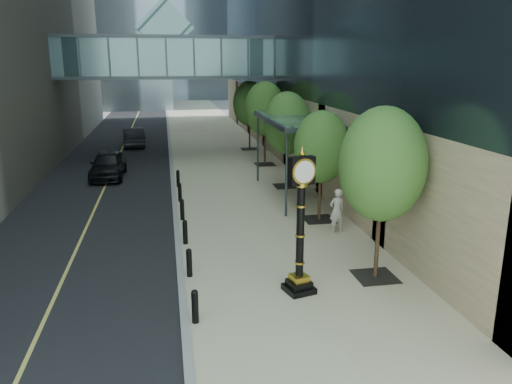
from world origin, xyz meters
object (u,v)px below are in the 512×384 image
street_clock (300,233)px  car_far (134,137)px  pedestrian (337,211)px  car_near (108,164)px

street_clock → car_far: size_ratio=0.94×
pedestrian → car_far: (-9.89, 24.89, -0.20)m
street_clock → pedestrian: (3.11, 5.32, -1.04)m
pedestrian → car_near: (-10.83, 12.71, -0.16)m
street_clock → pedestrian: size_ratio=2.39×
pedestrian → car_near: bearing=-59.0°
car_near → car_far: 12.21m
pedestrian → car_far: size_ratio=0.39×
car_near → car_far: size_ratio=1.02×
car_near → pedestrian: bearing=-48.5°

